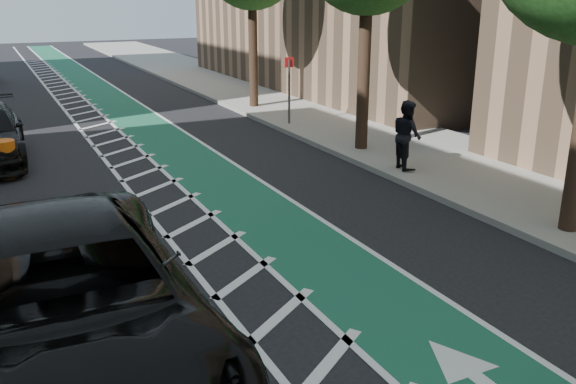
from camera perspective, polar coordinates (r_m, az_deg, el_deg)
ground at (r=8.78m, az=-9.72°, el=-13.38°), size 120.00×120.00×0.00m
bike_lane at (r=18.53m, az=-9.94°, el=3.55°), size 2.00×90.00×0.01m
buffer_strip at (r=18.18m, az=-14.47°, el=2.96°), size 1.40×90.00×0.01m
sidewalk_right at (r=21.20m, az=7.17°, el=5.69°), size 5.00×90.00×0.15m
curb_right at (r=19.98m, az=1.26°, el=5.08°), size 0.12×90.00×0.16m
sign_post at (r=21.75m, az=0.11°, el=9.55°), size 0.35×0.08×2.47m
suv_near at (r=7.91m, az=-20.12°, el=-10.02°), size 3.24×6.96×1.93m
pedestrian at (r=16.24m, az=11.05°, el=5.28°), size 0.83×0.99×1.81m
barrel_b at (r=17.24m, az=-24.97°, el=2.65°), size 0.74×0.74×1.01m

